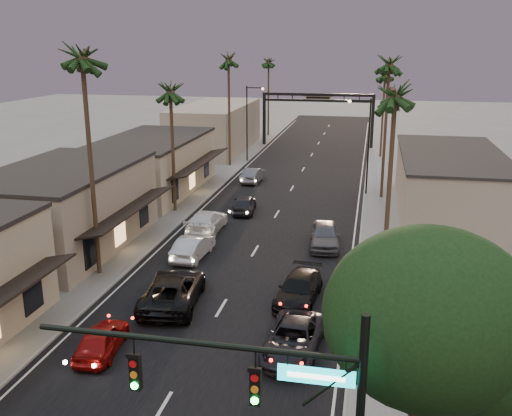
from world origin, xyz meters
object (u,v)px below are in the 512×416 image
at_px(corner_tree, 431,324).
at_px(arch, 318,106).
at_px(palm_lb, 81,51).
at_px(oncoming_red, 102,339).
at_px(palm_ld, 228,56).
at_px(palm_rb, 390,60).
at_px(palm_far, 269,59).
at_px(curbside_black, 299,289).
at_px(oncoming_silver, 193,247).
at_px(streetlight_left, 249,117).
at_px(palm_rc, 385,72).
at_px(streetlight_right, 366,139).
at_px(oncoming_pickup, 173,290).
at_px(palm_lc, 170,86).
at_px(traffic_signal, 283,406).
at_px(curbside_near, 293,339).
at_px(palm_ra, 396,89).

relative_size(corner_tree, arch, 0.58).
bearing_deg(palm_lb, oncoming_red, -62.84).
height_order(palm_ld, palm_rb, same).
xyz_separation_m(corner_tree, palm_far, (-17.78, 70.55, 5.46)).
bearing_deg(curbside_black, oncoming_red, -133.46).
xyz_separation_m(oncoming_silver, curbside_black, (7.79, -5.29, -0.02)).
relative_size(corner_tree, palm_rb, 0.62).
relative_size(palm_lb, oncoming_silver, 3.30).
distance_m(streetlight_left, oncoming_silver, 32.52).
relative_size(arch, streetlight_left, 1.69).
bearing_deg(streetlight_left, palm_rc, 21.14).
xyz_separation_m(streetlight_right, oncoming_pickup, (-9.62, -26.06, -4.47)).
relative_size(streetlight_right, oncoming_red, 2.22).
bearing_deg(palm_lc, traffic_signal, -65.94).
bearing_deg(palm_rb, streetlight_left, 137.95).
bearing_deg(corner_tree, curbside_black, 112.53).
height_order(corner_tree, curbside_black, corner_tree).
relative_size(arch, curbside_near, 2.94).
xyz_separation_m(palm_ra, palm_far, (-16.90, 54.00, 0.00)).
relative_size(arch, palm_ld, 1.07).
bearing_deg(traffic_signal, curbside_near, 96.25).
bearing_deg(palm_rb, palm_lc, -155.06).
bearing_deg(curbside_near, traffic_signal, -80.04).
distance_m(palm_lc, oncoming_pickup, 20.46).
height_order(palm_far, oncoming_pickup, palm_far).
height_order(palm_ld, oncoming_red, palm_ld).
distance_m(traffic_signal, oncoming_silver, 24.30).
xyz_separation_m(traffic_signal, oncoming_pickup, (-8.38, 14.94, -4.22)).
height_order(traffic_signal, palm_rc, palm_rc).
bearing_deg(traffic_signal, palm_far, 100.70).
bearing_deg(traffic_signal, oncoming_red, 136.36).
height_order(streetlight_left, curbside_near, streetlight_left).
bearing_deg(palm_rb, palm_lb, -128.02).
distance_m(arch, palm_ra, 47.17).
relative_size(palm_lc, curbside_near, 2.36).
relative_size(streetlight_left, palm_rc, 0.74).
xyz_separation_m(traffic_signal, palm_far, (-13.99, 74.00, 6.36)).
bearing_deg(oncoming_red, curbside_black, -145.29).
height_order(traffic_signal, curbside_near, traffic_signal).
height_order(corner_tree, streetlight_right, streetlight_right).
bearing_deg(palm_rc, curbside_black, -96.07).
height_order(oncoming_silver, curbside_near, oncoming_silver).
height_order(palm_ld, curbside_black, palm_ld).
height_order(arch, palm_ld, palm_ld).
height_order(palm_ld, oncoming_silver, palm_ld).
height_order(corner_tree, palm_lc, palm_lc).
xyz_separation_m(palm_rb, palm_rc, (0.00, 20.00, -1.95)).
xyz_separation_m(arch, oncoming_red, (-4.21, -56.56, -4.84)).
xyz_separation_m(corner_tree, streetlight_left, (-16.40, 50.55, -0.65)).
distance_m(palm_lb, palm_lc, 14.30).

